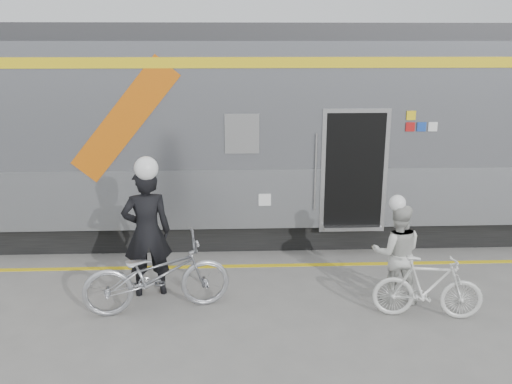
{
  "coord_description": "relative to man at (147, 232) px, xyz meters",
  "views": [
    {
      "loc": [
        -0.66,
        -6.62,
        3.8
      ],
      "look_at": [
        -0.31,
        1.6,
        1.5
      ],
      "focal_mm": 38.0,
      "sensor_mm": 36.0,
      "label": 1
    }
  ],
  "objects": [
    {
      "name": "ground",
      "position": [
        1.98,
        -1.17,
        -1.0
      ],
      "size": [
        90.0,
        90.0,
        0.0
      ],
      "primitive_type": "plane",
      "color": "slate",
      "rests_on": "ground"
    },
    {
      "name": "woman",
      "position": [
        3.73,
        -0.39,
        -0.25
      ],
      "size": [
        0.82,
        0.68,
        1.52
      ],
      "primitive_type": "imported",
      "rotation": [
        0.0,
        0.0,
        2.99
      ],
      "color": "beige",
      "rests_on": "ground"
    },
    {
      "name": "helmet_man",
      "position": [
        0.0,
        0.0,
        1.18
      ],
      "size": [
        0.35,
        0.35,
        0.35
      ],
      "primitive_type": "sphere",
      "color": "white",
      "rests_on": "man"
    },
    {
      "name": "safety_strip",
      "position": [
        1.98,
        0.98,
        -1.0
      ],
      "size": [
        24.0,
        0.12,
        0.01
      ],
      "primitive_type": "cube",
      "color": "yellow",
      "rests_on": "ground"
    },
    {
      "name": "bicycle_right",
      "position": [
        4.03,
        -0.94,
        -0.54
      ],
      "size": [
        1.58,
        0.66,
        0.92
      ],
      "primitive_type": "imported",
      "rotation": [
        0.0,
        0.0,
        1.42
      ],
      "color": "silver",
      "rests_on": "ground"
    },
    {
      "name": "helmet_woman",
      "position": [
        3.73,
        -0.39,
        0.63
      ],
      "size": [
        0.24,
        0.24,
        0.24
      ],
      "primitive_type": "sphere",
      "color": "white",
      "rests_on": "woman"
    },
    {
      "name": "bicycle_left",
      "position": [
        0.2,
        -0.55,
        -0.45
      ],
      "size": [
        2.21,
        1.15,
        1.11
      ],
      "primitive_type": "imported",
      "rotation": [
        0.0,
        0.0,
        1.78
      ],
      "color": "#A8AAB0",
      "rests_on": "ground"
    },
    {
      "name": "train",
      "position": [
        1.28,
        3.02,
        1.05
      ],
      "size": [
        24.0,
        3.17,
        4.1
      ],
      "color": "black",
      "rests_on": "ground"
    },
    {
      "name": "man",
      "position": [
        0.0,
        0.0,
        0.0
      ],
      "size": [
        0.82,
        0.62,
        2.01
      ],
      "primitive_type": "imported",
      "rotation": [
        0.0,
        0.0,
        3.35
      ],
      "color": "black",
      "rests_on": "ground"
    }
  ]
}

